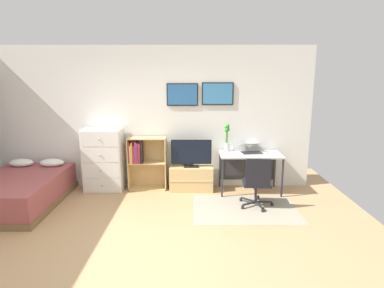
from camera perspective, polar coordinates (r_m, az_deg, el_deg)
The scene contains 14 objects.
ground_plane at distance 4.28m, azimuth -11.37°, elevation -18.06°, with size 7.20×7.20×0.00m, color tan.
wall_back_with_posters at distance 6.15m, azimuth -7.23°, elevation 4.71°, with size 6.12×0.09×2.70m.
area_rug at distance 5.38m, azimuth 9.53°, elevation -11.40°, with size 1.70×1.20×0.01m, color #9E937F.
bed at distance 6.13m, azimuth -28.65°, elevation -7.35°, with size 1.33×1.93×0.62m.
dresser at distance 6.21m, azimuth -15.60°, elevation -2.74°, with size 0.72×0.46×1.18m.
bookshelf at distance 6.12m, azimuth -8.73°, elevation -2.72°, with size 0.72×0.30×1.01m.
tv_stand at distance 6.09m, azimuth -0.12°, elevation -6.14°, with size 0.82×0.41×0.46m.
television at distance 5.94m, azimuth -0.13°, elevation -1.73°, with size 0.76×0.16×0.52m.
desk at distance 6.05m, azimuth 10.30°, elevation -2.75°, with size 1.13×0.61×0.74m.
office_chair at distance 5.31m, azimuth 11.62°, elevation -6.58°, with size 0.57×0.58×0.86m.
laptop at distance 6.03m, azimuth 10.47°, elevation -0.84°, with size 0.45×0.48×0.17m.
computer_mouse at distance 5.98m, azimuth 13.23°, elevation -1.56°, with size 0.06×0.10×0.03m, color silver.
bamboo_vase at distance 6.00m, azimuth 6.32°, elevation 1.36°, with size 0.10×0.11×0.52m.
wine_glass at distance 5.78m, azimuth 7.31°, elevation -0.60°, with size 0.07×0.07×0.18m.
Camera 1 is at (0.83, -3.62, 2.13)m, focal length 29.63 mm.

